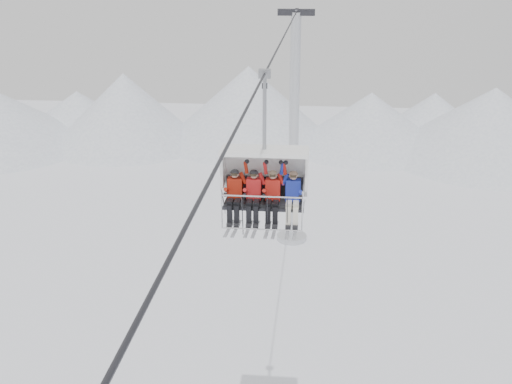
# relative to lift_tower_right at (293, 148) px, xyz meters

# --- Properties ---
(ridgeline) EXTENTS (72.00, 21.00, 7.00)m
(ridgeline) POSITION_rel_lift_tower_right_xyz_m (-1.58, 20.05, -2.94)
(ridgeline) COLOR white
(ridgeline) RESTS_ON ground
(lift_tower_right) EXTENTS (2.00, 1.80, 13.48)m
(lift_tower_right) POSITION_rel_lift_tower_right_xyz_m (0.00, 0.00, 0.00)
(lift_tower_right) COLOR silver
(lift_tower_right) RESTS_ON ground
(haul_cable) EXTENTS (0.06, 50.00, 0.06)m
(haul_cable) POSITION_rel_lift_tower_right_xyz_m (0.00, -22.00, 7.52)
(haul_cable) COLOR #2A2A2F
(haul_cable) RESTS_ON lift_tower_left
(chairlift_carrier) EXTENTS (2.25, 1.17, 3.98)m
(chairlift_carrier) POSITION_rel_lift_tower_right_xyz_m (0.00, -19.70, 4.87)
(chairlift_carrier) COLOR black
(chairlift_carrier) RESTS_ON haul_cable
(skier_far_left) EXTENTS (0.39, 1.69, 1.55)m
(skier_far_left) POSITION_rel_lift_tower_right_xyz_m (-0.76, -20.01, 4.41)
(skier_far_left) COLOR #A51E0D
(skier_far_left) RESTS_ON chairlift_carrier
(skier_center_left) EXTENTS (0.39, 1.69, 1.55)m
(skier_center_left) POSITION_rel_lift_tower_right_xyz_m (-0.26, -20.01, 4.41)
(skier_center_left) COLOR red
(skier_center_left) RESTS_ON chairlift_carrier
(skier_center_right) EXTENTS (0.39, 1.69, 1.55)m
(skier_center_right) POSITION_rel_lift_tower_right_xyz_m (0.24, -20.01, 4.41)
(skier_center_right) COLOR red
(skier_center_right) RESTS_ON chairlift_carrier
(skier_far_right) EXTENTS (0.39, 1.69, 1.55)m
(skier_far_right) POSITION_rel_lift_tower_right_xyz_m (0.76, -20.01, 4.41)
(skier_far_right) COLOR #1B2BA3
(skier_far_right) RESTS_ON chairlift_carrier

